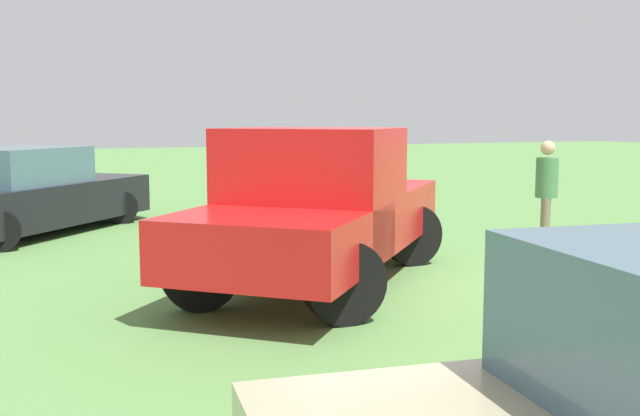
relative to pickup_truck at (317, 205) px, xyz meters
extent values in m
plane|color=#5B8C47|center=(-0.69, 0.01, -0.94)|extent=(80.00, 80.00, 0.00)
cylinder|color=black|center=(-0.48, -1.72, -0.54)|extent=(0.80, 0.22, 0.80)
cylinder|color=black|center=(-1.63, -0.72, -0.54)|extent=(0.80, 0.22, 0.80)
cylinder|color=black|center=(1.47, 0.54, -0.54)|extent=(0.80, 0.22, 0.80)
cylinder|color=black|center=(0.33, 1.54, -0.54)|extent=(0.80, 0.22, 0.80)
cube|color=red|center=(-0.99, -1.15, -0.20)|extent=(2.60, 2.60, 0.64)
cube|color=red|center=(0.11, 0.12, 0.18)|extent=(2.35, 2.32, 1.40)
cube|color=slate|center=(0.11, 0.12, 0.62)|extent=(2.09, 2.05, 0.48)
cube|color=red|center=(0.72, 0.83, -0.22)|extent=(2.84, 2.88, 0.60)
cube|color=silver|center=(-1.57, -1.81, -0.46)|extent=(1.40, 1.23, 0.16)
cylinder|color=black|center=(2.67, -7.14, -0.64)|extent=(0.61, 0.20, 0.61)
cylinder|color=black|center=(1.46, -6.10, -0.64)|extent=(0.61, 0.20, 0.61)
cube|color=black|center=(3.06, -5.47, -0.43)|extent=(4.41, 4.70, 0.68)
cube|color=slate|center=(3.21, -5.29, 0.21)|extent=(2.56, 2.60, 0.60)
cylinder|color=#7A6B51|center=(-4.07, -1.09, -0.56)|extent=(0.14, 0.14, 0.77)
cylinder|color=#7A6B51|center=(-3.95, -0.94, -0.56)|extent=(0.14, 0.14, 0.77)
cylinder|color=#477F4C|center=(-4.01, -1.02, 0.12)|extent=(0.45, 0.45, 0.58)
sphere|color=#D8AD84|center=(-4.01, -1.02, 0.55)|extent=(0.21, 0.21, 0.21)
camera|label=1|loc=(3.06, 7.79, 1.00)|focal=41.74mm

